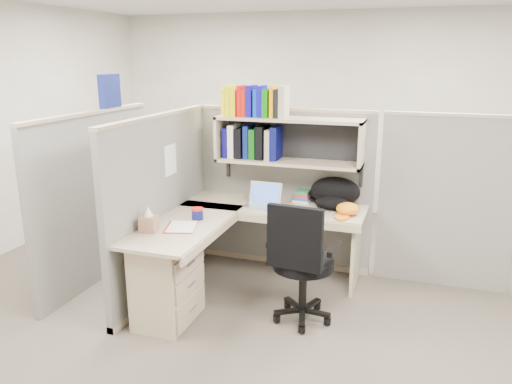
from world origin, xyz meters
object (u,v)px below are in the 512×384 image
(desk, at_px, (199,261))
(backpack, at_px, (334,193))
(laptop, at_px, (262,195))
(task_chair, at_px, (301,281))
(snack_canister, at_px, (197,213))

(desk, distance_m, backpack, 1.43)
(laptop, relative_size, task_chair, 0.31)
(snack_canister, relative_size, task_chair, 0.10)
(snack_canister, bearing_deg, task_chair, -10.58)
(snack_canister, bearing_deg, laptop, 51.36)
(desk, relative_size, laptop, 5.46)
(laptop, distance_m, snack_canister, 0.68)
(backpack, bearing_deg, task_chair, -99.40)
(laptop, distance_m, backpack, 0.68)
(snack_canister, distance_m, task_chair, 1.09)
(desk, bearing_deg, backpack, 45.34)
(desk, relative_size, backpack, 3.68)
(desk, height_order, laptop, laptop)
(desk, bearing_deg, laptop, 67.31)
(desk, height_order, task_chair, task_chair)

